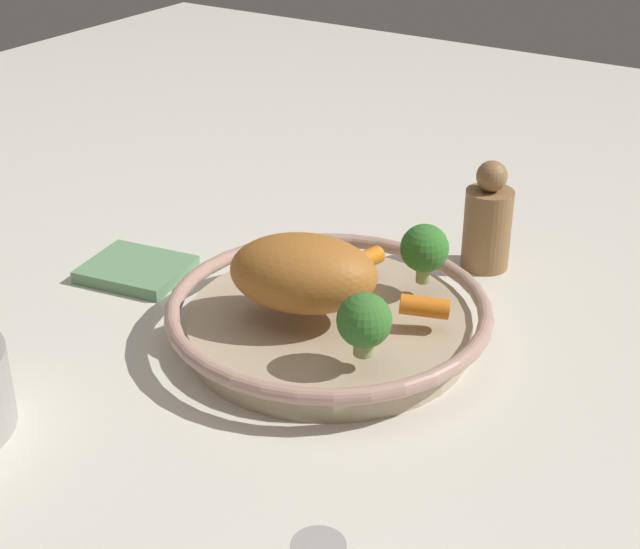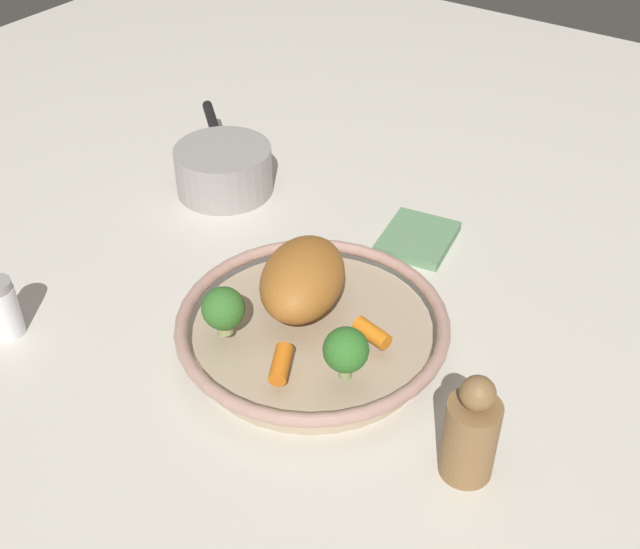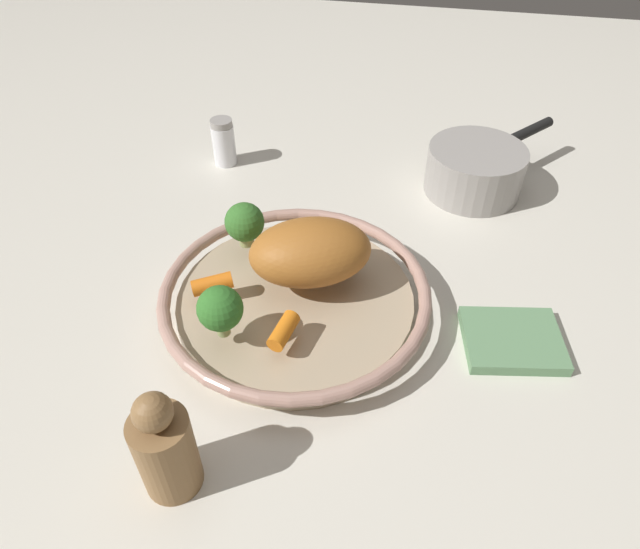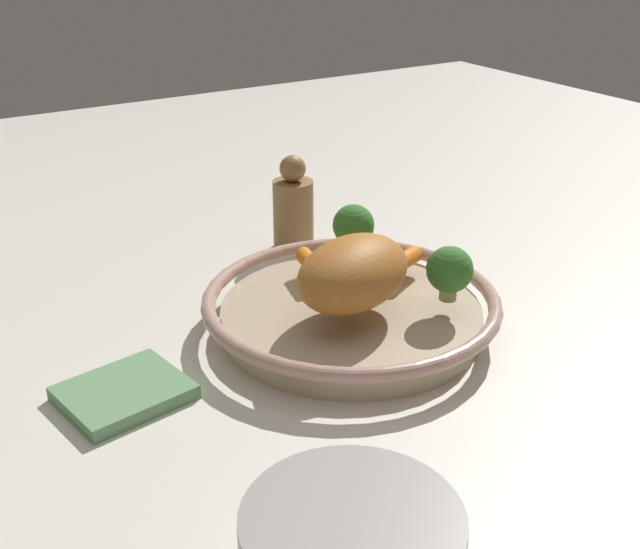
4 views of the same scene
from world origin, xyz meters
name	(u,v)px [view 3 (image 3 of 4)]	position (x,y,z in m)	size (l,w,h in m)	color
ground_plane	(296,313)	(0.00, 0.00, 0.00)	(2.33, 2.33, 0.00)	silver
serving_bowl	(295,300)	(0.00, 0.00, 0.02)	(0.32, 0.32, 0.04)	tan
roast_chicken_piece	(310,252)	(0.01, 0.02, 0.08)	(0.14, 0.09, 0.07)	#AC6628
baby_carrot_center	(212,284)	(-0.09, -0.02, 0.05)	(0.02, 0.02, 0.05)	orange
baby_carrot_near_rim	(284,331)	(0.01, -0.08, 0.05)	(0.02, 0.02, 0.04)	orange
broccoli_floret_large	(245,223)	(-0.08, 0.07, 0.08)	(0.05, 0.05, 0.06)	#9AA666
broccoli_floret_edge	(220,309)	(-0.06, -0.08, 0.08)	(0.05, 0.05, 0.06)	#98A966
salt_shaker	(224,142)	(-0.19, 0.31, 0.04)	(0.04, 0.04, 0.08)	white
pepper_mill	(165,448)	(-0.06, -0.23, 0.05)	(0.05, 0.05, 0.13)	olive
saucepan	(476,170)	(0.21, 0.31, 0.04)	(0.19, 0.21, 0.07)	#9E9993
dish_towel	(512,340)	(0.25, 0.00, 0.01)	(0.11, 0.09, 0.01)	#669366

